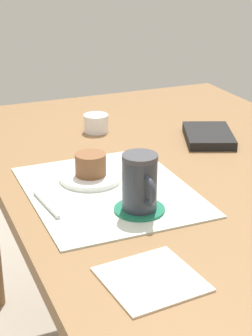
{
  "coord_description": "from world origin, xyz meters",
  "views": [
    {
      "loc": [
        1.09,
        -0.63,
        1.24
      ],
      "look_at": [
        0.05,
        -0.19,
        0.77
      ],
      "focal_mm": 60.0,
      "sensor_mm": 36.0,
      "label": 1
    }
  ],
  "objects_px": {
    "pastry_plate": "(91,177)",
    "small_book": "(209,136)",
    "pastry": "(91,164)",
    "dining_table": "(190,191)",
    "coffee_mug": "(140,183)",
    "sugar_bowl": "(96,123)"
  },
  "relations": [
    {
      "from": "pastry_plate",
      "to": "coffee_mug",
      "type": "distance_m",
      "value": 0.2
    },
    {
      "from": "pastry",
      "to": "sugar_bowl",
      "type": "bearing_deg",
      "value": 158.07
    },
    {
      "from": "coffee_mug",
      "to": "small_book",
      "type": "xyz_separation_m",
      "value": [
        -0.32,
        0.35,
        -0.05
      ]
    },
    {
      "from": "pastry",
      "to": "small_book",
      "type": "height_order",
      "value": "pastry"
    },
    {
      "from": "coffee_mug",
      "to": "pastry",
      "type": "bearing_deg",
      "value": -168.17
    },
    {
      "from": "dining_table",
      "to": "coffee_mug",
      "type": "bearing_deg",
      "value": -51.02
    },
    {
      "from": "sugar_bowl",
      "to": "coffee_mug",
      "type": "bearing_deg",
      "value": -10.06
    },
    {
      "from": "dining_table",
      "to": "pastry",
      "type": "relative_size",
      "value": 19.9
    },
    {
      "from": "pastry_plate",
      "to": "dining_table",
      "type": "bearing_deg",
      "value": 86.52
    },
    {
      "from": "dining_table",
      "to": "pastry",
      "type": "bearing_deg",
      "value": -93.48
    },
    {
      "from": "coffee_mug",
      "to": "sugar_bowl",
      "type": "xyz_separation_m",
      "value": [
        -0.51,
        0.09,
        -0.04
      ]
    },
    {
      "from": "pastry",
      "to": "coffee_mug",
      "type": "relative_size",
      "value": 0.61
    },
    {
      "from": "dining_table",
      "to": "pastry_plate",
      "type": "relative_size",
      "value": 9.78
    },
    {
      "from": "pastry",
      "to": "sugar_bowl",
      "type": "relative_size",
      "value": 1.0
    },
    {
      "from": "coffee_mug",
      "to": "sugar_bowl",
      "type": "distance_m",
      "value": 0.52
    },
    {
      "from": "coffee_mug",
      "to": "sugar_bowl",
      "type": "height_order",
      "value": "coffee_mug"
    },
    {
      "from": "pastry_plate",
      "to": "coffee_mug",
      "type": "relative_size",
      "value": 1.23
    },
    {
      "from": "pastry_plate",
      "to": "small_book",
      "type": "relative_size",
      "value": 0.79
    },
    {
      "from": "dining_table",
      "to": "pastry",
      "type": "xyz_separation_m",
      "value": [
        -0.02,
        -0.25,
        0.11
      ]
    },
    {
      "from": "pastry_plate",
      "to": "pastry",
      "type": "height_order",
      "value": "pastry"
    },
    {
      "from": "pastry_plate",
      "to": "coffee_mug",
      "type": "bearing_deg",
      "value": 11.83
    },
    {
      "from": "coffee_mug",
      "to": "small_book",
      "type": "distance_m",
      "value": 0.48
    }
  ]
}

